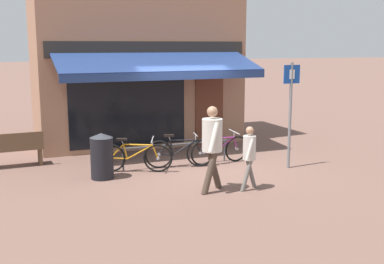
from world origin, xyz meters
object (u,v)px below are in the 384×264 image
(bicycle_black, at_px, (179,153))
(bicycle_purple, at_px, (220,150))
(litter_bin, at_px, (102,156))
(park_bench, at_px, (9,149))
(pedestrian_adult, at_px, (212,140))
(pedestrian_child, at_px, (249,151))
(bicycle_orange, at_px, (134,157))
(parking_sign, at_px, (291,104))

(bicycle_black, xyz_separation_m, bicycle_purple, (1.08, -0.05, -0.01))
(litter_bin, height_order, park_bench, litter_bin)
(pedestrian_adult, distance_m, pedestrian_child, 0.82)
(bicycle_orange, relative_size, pedestrian_child, 1.26)
(litter_bin, relative_size, parking_sign, 0.41)
(litter_bin, xyz_separation_m, parking_sign, (4.43, -0.80, 1.04))
(bicycle_purple, relative_size, park_bench, 1.04)
(bicycle_orange, relative_size, litter_bin, 1.63)
(bicycle_purple, distance_m, park_bench, 5.21)
(pedestrian_adult, height_order, park_bench, pedestrian_adult)
(bicycle_orange, bearing_deg, park_bench, 172.99)
(bicycle_purple, relative_size, litter_bin, 1.60)
(bicycle_purple, height_order, parking_sign, parking_sign)
(bicycle_purple, relative_size, parking_sign, 0.65)
(bicycle_black, xyz_separation_m, parking_sign, (2.46, -1.07, 1.19))
(bicycle_orange, bearing_deg, pedestrian_adult, -38.22)
(pedestrian_child, bearing_deg, bicycle_orange, 130.11)
(pedestrian_adult, bearing_deg, park_bench, 129.72)
(pedestrian_adult, xyz_separation_m, parking_sign, (2.54, 1.00, 0.50))
(bicycle_black, relative_size, parking_sign, 0.65)
(bicycle_black, height_order, bicycle_purple, bicycle_purple)
(bicycle_orange, xyz_separation_m, pedestrian_child, (1.84, -2.24, 0.45))
(bicycle_purple, bearing_deg, park_bench, 157.89)
(pedestrian_adult, bearing_deg, pedestrian_child, -20.53)
(pedestrian_adult, relative_size, park_bench, 1.11)
(parking_sign, distance_m, park_bench, 6.95)
(bicycle_black, relative_size, bicycle_purple, 1.01)
(bicycle_purple, bearing_deg, parking_sign, -40.02)
(bicycle_black, distance_m, park_bench, 4.18)
(pedestrian_adult, distance_m, park_bench, 5.30)
(parking_sign, bearing_deg, pedestrian_child, -146.06)
(bicycle_orange, relative_size, bicycle_purple, 1.02)
(pedestrian_child, height_order, litter_bin, pedestrian_child)
(bicycle_orange, distance_m, pedestrian_adult, 2.41)
(litter_bin, height_order, parking_sign, parking_sign)
(bicycle_orange, xyz_separation_m, bicycle_purple, (2.24, -0.03, -0.00))
(bicycle_purple, distance_m, pedestrian_child, 2.29)
(pedestrian_adult, distance_m, litter_bin, 2.67)
(bicycle_orange, height_order, park_bench, park_bench)
(bicycle_orange, height_order, litter_bin, litter_bin)
(bicycle_black, distance_m, parking_sign, 2.94)
(park_bench, bearing_deg, litter_bin, -46.10)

